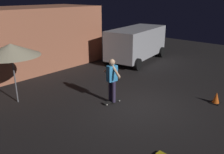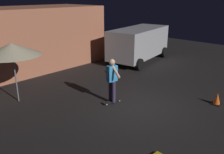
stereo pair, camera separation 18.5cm
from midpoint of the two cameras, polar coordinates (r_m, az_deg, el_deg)
name	(u,v)px [view 1 (the left image)]	position (r m, az deg, el deg)	size (l,w,h in m)	color
ground_plane	(139,107)	(9.10, 5.77, -7.01)	(28.00, 28.00, 0.00)	black
low_building	(16,40)	(14.08, -22.15, 8.18)	(9.33, 3.75, 3.33)	#B76B4C
parked_van	(137,42)	(15.08, 5.51, 8.17)	(4.85, 2.86, 2.03)	#B2B2B7
patio_umbrella	(11,50)	(9.54, -23.35, 5.93)	(2.10, 2.10, 2.30)	slate
skateboard_ridden	(112,101)	(9.36, -0.57, -5.77)	(0.80, 0.35, 0.07)	black
skater	(112,77)	(8.99, -0.59, -0.08)	(0.42, 0.98, 1.67)	#382D4C
traffic_cone	(216,98)	(10.02, 22.95, -4.65)	(0.34, 0.34, 0.46)	black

